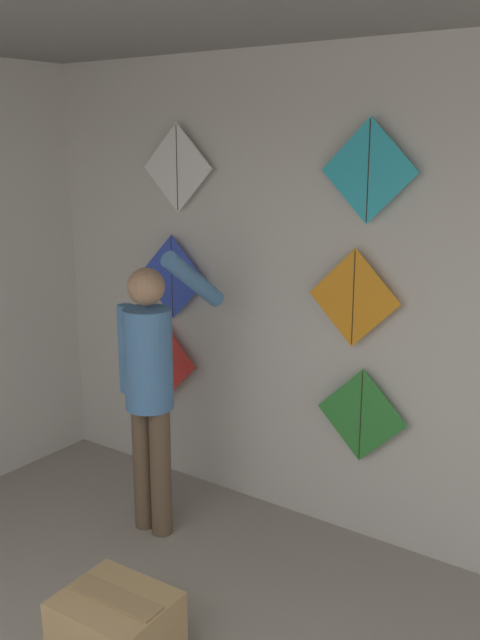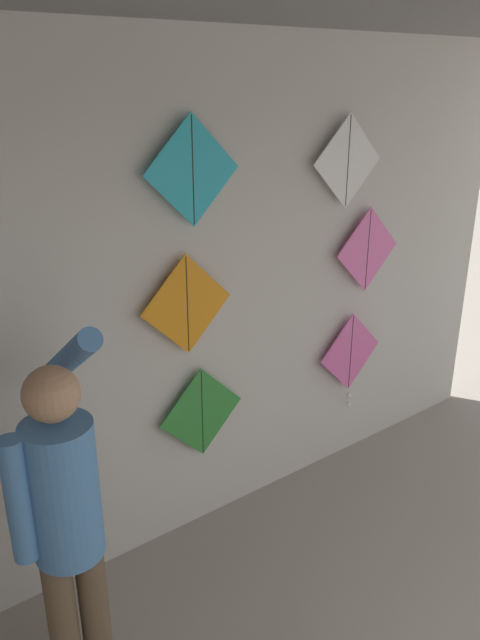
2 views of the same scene
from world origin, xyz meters
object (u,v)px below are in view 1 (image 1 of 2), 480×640
(kite_3, at_px, (172,277))
(kite_4, at_px, (354,298))
(kite_6, at_px, (177,168))
(kite_0, at_px, (164,366))
(cardboard_box, at_px, (116,628))
(kite_7, at_px, (369,171))
(shopkeeper, at_px, (150,377))
(kite_1, at_px, (361,415))

(kite_3, height_order, kite_4, kite_4)
(kite_6, bearing_deg, kite_0, -179.64)
(kite_3, bearing_deg, cardboard_box, -58.13)
(kite_0, relative_size, kite_7, 1.38)
(shopkeeper, xyz_separation_m, kite_1, (1.04, 0.60, -0.19))
(kite_0, xyz_separation_m, kite_3, (0.09, 0.00, 0.63))
(shopkeeper, height_order, cardboard_box, shopkeeper)
(kite_3, bearing_deg, kite_4, 0.00)
(kite_3, distance_m, kite_7, 1.54)
(cardboard_box, xyz_separation_m, kite_0, (-1.06, 1.55, 0.63))
(cardboard_box, bearing_deg, kite_4, 77.28)
(cardboard_box, distance_m, kite_4, 2.04)
(cardboard_box, xyz_separation_m, kite_3, (-0.96, 1.55, 1.26))
(cardboard_box, xyz_separation_m, kite_4, (0.35, 1.55, 1.29))
(cardboard_box, height_order, kite_4, kite_4)
(shopkeeper, relative_size, kite_1, 3.09)
(kite_0, relative_size, kite_1, 1.38)
(kite_4, distance_m, kite_7, 0.69)
(shopkeeper, distance_m, kite_7, 1.67)
(kite_7, bearing_deg, kite_3, 180.00)
(cardboard_box, xyz_separation_m, kite_1, (0.42, 1.55, 0.62))
(kite_4, bearing_deg, shopkeeper, -148.08)
(kite_4, relative_size, kite_7, 1.00)
(kite_3, height_order, kite_6, kite_6)
(kite_4, xyz_separation_m, kite_7, (0.06, 0.00, 0.69))
(cardboard_box, distance_m, kite_3, 2.21)
(kite_0, height_order, kite_4, kite_4)
(kite_4, bearing_deg, kite_7, 0.00)
(kite_1, bearing_deg, kite_6, 180.00)
(kite_0, bearing_deg, cardboard_box, -55.67)
(kite_1, xyz_separation_m, kite_3, (-1.39, 0.00, 0.64))
(kite_3, relative_size, kite_6, 1.00)
(shopkeeper, height_order, kite_6, kite_6)
(kite_0, xyz_separation_m, kite_6, (0.16, 0.00, 1.33))
(shopkeeper, xyz_separation_m, cardboard_box, (0.62, -0.94, -0.80))
(cardboard_box, height_order, kite_3, kite_3)
(kite_0, bearing_deg, kite_4, 0.04)
(kite_1, distance_m, kite_3, 1.53)
(kite_4, distance_m, kite_6, 1.42)
(shopkeeper, relative_size, cardboard_box, 3.37)
(kite_0, relative_size, kite_4, 1.38)
(shopkeeper, xyz_separation_m, kite_7, (1.03, 0.60, 1.17))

